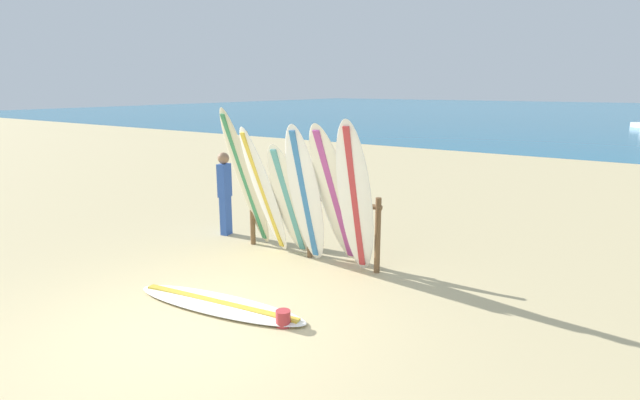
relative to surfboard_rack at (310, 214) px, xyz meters
name	(u,v)px	position (x,y,z in m)	size (l,w,h in m)	color
ground_plane	(187,332)	(0.34, -2.94, -0.75)	(120.00, 120.00, 0.00)	#CCB784
ocean_water	(617,113)	(0.34, 55.06, -0.74)	(120.00, 80.00, 0.01)	#196B93
surfboard_rack	(310,214)	(0.00, 0.00, 0.00)	(2.61, 0.09, 1.17)	brown
surfboard_leaning_far_left	(246,179)	(-1.15, -0.26, 0.49)	(0.59, 1.03, 2.47)	beige
surfboard_leaning_left	(264,192)	(-0.65, -0.36, 0.35)	(0.67, 0.97, 2.19)	white
surfboard_leaning_center_left	(290,202)	(-0.18, -0.30, 0.23)	(0.63, 1.00, 1.96)	white
surfboard_leaning_center	(305,196)	(0.20, -0.40, 0.39)	(0.61, 0.89, 2.27)	white
surfboard_leaning_center_right	(336,197)	(0.67, -0.27, 0.41)	(0.59, 1.17, 2.31)	white
surfboard_leaning_right	(355,200)	(1.10, -0.41, 0.44)	(0.66, 1.00, 2.38)	white
surfboard_lying_on_sand	(219,304)	(0.15, -2.24, -0.71)	(2.62, 0.93, 0.08)	white
beachgoer_standing	(225,190)	(-2.09, 0.17, 0.12)	(0.21, 0.28, 1.58)	#3359B2
sand_bucket	(283,318)	(1.17, -2.19, -0.65)	(0.18, 0.18, 0.20)	#B73338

